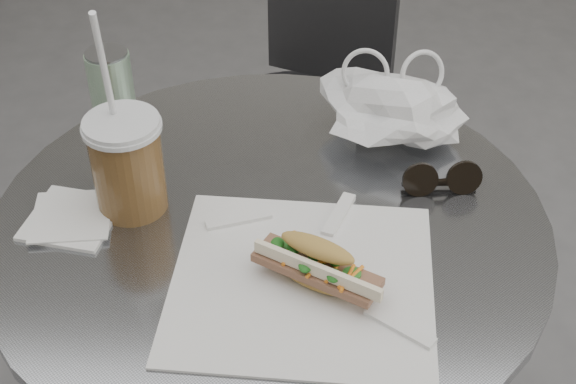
{
  "coord_description": "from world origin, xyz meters",
  "views": [
    {
      "loc": [
        0.07,
        -0.62,
        1.45
      ],
      "look_at": [
        0.03,
        0.2,
        0.79
      ],
      "focal_mm": 50.0,
      "sensor_mm": 36.0,
      "label": 1
    }
  ],
  "objects_px": {
    "iced_coffee": "(127,163)",
    "cafe_table": "(272,350)",
    "drink_can": "(112,90)",
    "sunglasses": "(441,180)",
    "banh_mi": "(317,265)",
    "chair_far": "(304,156)"
  },
  "relations": [
    {
      "from": "iced_coffee",
      "to": "drink_can",
      "type": "distance_m",
      "value": 0.21
    },
    {
      "from": "cafe_table",
      "to": "chair_far",
      "type": "bearing_deg",
      "value": 87.82
    },
    {
      "from": "chair_far",
      "to": "sunglasses",
      "type": "bearing_deg",
      "value": 130.35
    },
    {
      "from": "chair_far",
      "to": "cafe_table",
      "type": "bearing_deg",
      "value": 109.7
    },
    {
      "from": "drink_can",
      "to": "cafe_table",
      "type": "bearing_deg",
      "value": -39.76
    },
    {
      "from": "iced_coffee",
      "to": "sunglasses",
      "type": "bearing_deg",
      "value": 7.07
    },
    {
      "from": "sunglasses",
      "to": "drink_can",
      "type": "relative_size",
      "value": 0.88
    },
    {
      "from": "drink_can",
      "to": "sunglasses",
      "type": "bearing_deg",
      "value": -16.12
    },
    {
      "from": "cafe_table",
      "to": "drink_can",
      "type": "distance_m",
      "value": 0.47
    },
    {
      "from": "drink_can",
      "to": "chair_far",
      "type": "bearing_deg",
      "value": 60.02
    },
    {
      "from": "cafe_table",
      "to": "banh_mi",
      "type": "relative_size",
      "value": 3.65
    },
    {
      "from": "cafe_table",
      "to": "drink_can",
      "type": "xyz_separation_m",
      "value": [
        -0.25,
        0.21,
        0.34
      ]
    },
    {
      "from": "banh_mi",
      "to": "cafe_table",
      "type": "bearing_deg",
      "value": 145.85
    },
    {
      "from": "banh_mi",
      "to": "iced_coffee",
      "type": "relative_size",
      "value": 0.69
    },
    {
      "from": "cafe_table",
      "to": "chair_far",
      "type": "distance_m",
      "value": 0.71
    },
    {
      "from": "banh_mi",
      "to": "sunglasses",
      "type": "relative_size",
      "value": 1.83
    },
    {
      "from": "cafe_table",
      "to": "chair_far",
      "type": "relative_size",
      "value": 1.04
    },
    {
      "from": "iced_coffee",
      "to": "cafe_table",
      "type": "bearing_deg",
      "value": -5.13
    },
    {
      "from": "cafe_table",
      "to": "drink_can",
      "type": "bearing_deg",
      "value": 140.24
    },
    {
      "from": "iced_coffee",
      "to": "sunglasses",
      "type": "xyz_separation_m",
      "value": [
        0.43,
        0.05,
        -0.05
      ]
    },
    {
      "from": "banh_mi",
      "to": "drink_can",
      "type": "distance_m",
      "value": 0.47
    },
    {
      "from": "iced_coffee",
      "to": "banh_mi",
      "type": "bearing_deg",
      "value": -28.8
    }
  ]
}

